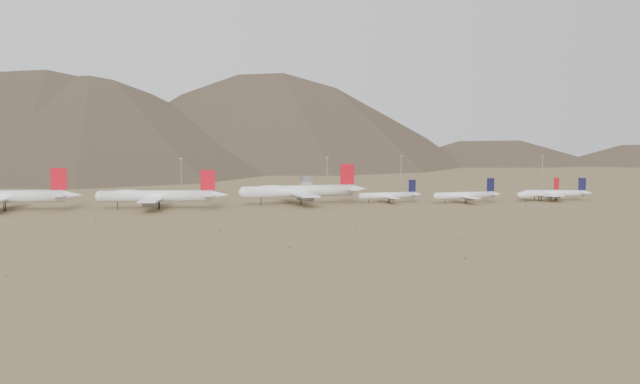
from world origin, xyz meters
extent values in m
plane|color=olive|center=(0.00, 0.00, 0.00)|extent=(3000.00, 3000.00, 0.00)
cylinder|color=white|center=(-160.80, 39.75, 8.10)|extent=(66.89, 16.15, 6.88)
cone|color=white|center=(-123.89, 34.52, 8.62)|extent=(12.73, 7.81, 6.19)
cube|color=white|center=(-162.12, 39.94, 7.07)|extent=(19.11, 61.92, 0.86)
cube|color=white|center=(-129.16, 35.27, 8.79)|extent=(9.19, 23.80, 0.41)
cube|color=red|center=(-130.48, 35.46, 17.64)|extent=(8.66, 1.83, 12.21)
cylinder|color=black|center=(-159.24, 41.27, 2.33)|extent=(0.55, 0.55, 4.66)
cylinder|color=black|center=(-159.72, 37.86, 2.33)|extent=(0.55, 0.55, 4.66)
cylinder|color=slate|center=(-160.41, 52.02, 5.37)|extent=(7.03, 4.00, 3.10)
cylinder|color=slate|center=(-158.87, 62.90, 5.37)|extent=(7.03, 4.00, 3.10)
cylinder|color=white|center=(-77.64, 28.94, 7.59)|extent=(62.46, 18.27, 6.45)
sphere|color=white|center=(-108.25, 34.92, 7.59)|extent=(6.32, 6.32, 6.32)
cone|color=white|center=(-43.36, 22.25, 8.07)|extent=(12.13, 7.84, 5.80)
cube|color=white|center=(-78.86, 29.18, 6.62)|extent=(20.75, 58.03, 0.81)
cube|color=white|center=(-48.25, 23.21, 8.23)|extent=(9.67, 22.40, 0.39)
cube|color=red|center=(-49.48, 23.45, 16.53)|extent=(8.07, 2.12, 11.44)
cylinder|color=black|center=(-99.07, 33.13, 2.18)|extent=(0.42, 0.42, 4.37)
cylinder|color=black|center=(-76.11, 30.29, 2.18)|extent=(0.52, 0.52, 4.37)
cylinder|color=black|center=(-76.72, 27.12, 2.18)|extent=(0.52, 0.52, 4.37)
ellipsoid|color=white|center=(-93.56, 32.05, 9.36)|extent=(20.52, 8.57, 3.87)
cylinder|color=slate|center=(-76.67, 40.41, 5.03)|extent=(6.68, 4.04, 2.90)
cylinder|color=slate|center=(-81.06, 17.96, 5.03)|extent=(6.68, 4.04, 2.90)
cylinder|color=slate|center=(-74.70, 50.51, 5.03)|extent=(6.68, 4.04, 2.90)
cylinder|color=slate|center=(-83.03, 7.86, 5.03)|extent=(6.68, 4.04, 2.90)
cylinder|color=white|center=(6.58, 37.91, 8.13)|extent=(67.13, 10.60, 6.91)
sphere|color=white|center=(-26.79, 36.06, 8.13)|extent=(6.77, 6.77, 6.77)
cone|color=white|center=(43.96, 39.98, 8.65)|extent=(12.36, 6.87, 6.22)
cube|color=white|center=(5.25, 37.83, 7.10)|extent=(14.07, 61.78, 0.86)
cube|color=white|center=(38.62, 39.68, 8.82)|extent=(7.30, 23.58, 0.41)
cube|color=red|center=(37.28, 39.61, 17.72)|extent=(8.71, 1.10, 12.26)
cylinder|color=black|center=(-16.78, 36.61, 2.34)|extent=(0.45, 0.45, 4.68)
cylinder|color=black|center=(7.82, 39.71, 2.34)|extent=(0.56, 0.56, 4.68)
cylinder|color=black|center=(8.01, 36.26, 2.34)|extent=(0.56, 0.56, 4.68)
ellipsoid|color=white|center=(-10.77, 36.94, 10.03)|extent=(21.65, 6.36, 4.14)
cylinder|color=slate|center=(4.57, 50.07, 5.39)|extent=(6.85, 3.47, 3.11)
cylinder|color=slate|center=(5.92, 25.60, 5.39)|extent=(6.85, 3.47, 3.11)
cylinder|color=slate|center=(3.96, 61.08, 5.39)|extent=(6.85, 3.47, 3.11)
cylinder|color=slate|center=(6.53, 14.58, 5.39)|extent=(6.85, 3.47, 3.11)
cylinder|color=white|center=(62.23, 36.26, 4.52)|extent=(35.23, 4.79, 3.81)
sphere|color=white|center=(44.67, 35.77, 4.52)|extent=(3.74, 3.74, 3.74)
cone|color=white|center=(81.90, 36.81, 4.80)|extent=(6.42, 3.61, 3.43)
cube|color=white|center=(61.53, 36.24, 3.95)|extent=(6.46, 30.26, 0.48)
cube|color=white|center=(79.09, 36.73, 4.90)|extent=(3.48, 11.53, 0.23)
cube|color=black|center=(78.39, 36.71, 10.19)|extent=(4.58, 0.47, 7.53)
cylinder|color=black|center=(49.94, 35.92, 1.31)|extent=(0.40, 0.40, 2.61)
cylinder|color=black|center=(62.91, 37.23, 1.31)|extent=(0.50, 0.50, 2.61)
cylinder|color=black|center=(62.96, 35.33, 1.31)|extent=(0.50, 0.50, 2.61)
cylinder|color=slate|center=(61.30, 44.67, 3.00)|extent=(3.56, 1.81, 1.72)
cylinder|color=slate|center=(61.76, 27.81, 3.00)|extent=(3.56, 1.81, 1.72)
cylinder|color=white|center=(107.04, 21.75, 4.88)|extent=(38.09, 5.94, 4.12)
sphere|color=white|center=(88.10, 20.84, 4.88)|extent=(4.04, 4.04, 4.04)
cone|color=white|center=(128.26, 22.77, 5.19)|extent=(7.00, 4.03, 3.71)
cube|color=white|center=(106.28, 21.71, 4.26)|extent=(7.62, 32.77, 0.51)
cube|color=white|center=(125.23, 22.62, 5.29)|extent=(4.00, 12.50, 0.25)
cube|color=black|center=(124.47, 22.59, 11.00)|extent=(4.94, 0.61, 8.13)
cylinder|color=black|center=(93.78, 21.11, 1.41)|extent=(0.43, 0.43, 2.82)
cylinder|color=black|center=(107.75, 22.81, 1.41)|extent=(0.54, 0.54, 2.82)
cylinder|color=black|center=(107.85, 20.76, 1.41)|extent=(0.54, 0.54, 2.82)
cylinder|color=slate|center=(105.85, 30.81, 3.24)|extent=(3.88, 2.03, 1.85)
cylinder|color=slate|center=(106.72, 12.62, 3.24)|extent=(3.88, 2.03, 1.85)
cylinder|color=white|center=(159.13, 24.53, 4.57)|extent=(34.63, 16.06, 3.86)
sphere|color=white|center=(142.49, 18.30, 4.57)|extent=(3.78, 3.78, 3.78)
cone|color=white|center=(177.77, 31.50, 4.86)|extent=(7.21, 5.49, 3.47)
cube|color=white|center=(158.47, 24.28, 3.99)|extent=(15.99, 30.52, 0.48)
cube|color=white|center=(175.11, 30.50, 4.95)|extent=(7.05, 11.96, 0.23)
cube|color=red|center=(174.44, 30.25, 10.30)|extent=(4.45, 1.94, 7.61)
cylinder|color=black|center=(147.48, 20.17, 1.32)|extent=(0.41, 0.41, 2.64)
cylinder|color=black|center=(159.46, 25.68, 1.32)|extent=(0.51, 0.51, 2.64)
cylinder|color=black|center=(160.14, 23.87, 1.32)|extent=(0.51, 0.51, 2.64)
cylinder|color=slate|center=(155.48, 32.27, 3.03)|extent=(3.94, 2.87, 1.74)
cylinder|color=slate|center=(161.45, 16.29, 3.03)|extent=(3.94, 2.87, 1.74)
cylinder|color=white|center=(170.16, 24.52, 4.70)|extent=(36.11, 14.53, 3.97)
sphere|color=white|center=(152.69, 29.89, 4.70)|extent=(3.89, 3.89, 3.89)
cone|color=white|center=(189.73, 18.51, 5.00)|extent=(7.34, 5.35, 3.57)
cube|color=white|center=(169.46, 24.73, 4.10)|extent=(14.79, 31.67, 0.50)
cube|color=white|center=(186.93, 19.36, 5.10)|extent=(6.64, 12.35, 0.24)
cube|color=black|center=(186.23, 19.58, 10.60)|extent=(4.65, 1.74, 7.83)
cylinder|color=black|center=(157.93, 28.28, 1.36)|extent=(0.42, 0.42, 2.72)
cylinder|color=black|center=(171.15, 25.25, 1.36)|extent=(0.52, 0.52, 2.72)
cylinder|color=black|center=(170.57, 23.36, 1.36)|extent=(0.52, 0.52, 2.72)
cylinder|color=slate|center=(172.04, 33.12, 3.12)|extent=(4.02, 2.78, 1.79)
cylinder|color=slate|center=(166.88, 16.35, 3.12)|extent=(4.02, 2.78, 1.79)
cube|color=tan|center=(30.00, 120.00, 4.00)|extent=(8.00, 8.00, 8.00)
cube|color=slate|center=(30.00, 120.00, 10.00)|extent=(6.00, 6.00, 4.00)
cylinder|color=gray|center=(-56.54, 123.40, 12.50)|extent=(0.50, 0.50, 25.00)
cube|color=gray|center=(-56.54, 123.40, 25.30)|extent=(2.00, 0.60, 0.80)
cylinder|color=gray|center=(44.24, 114.33, 12.50)|extent=(0.50, 0.50, 25.00)
cube|color=gray|center=(44.24, 114.33, 25.30)|extent=(2.00, 0.60, 0.80)
cylinder|color=gray|center=(106.05, 132.93, 12.50)|extent=(0.50, 0.50, 25.00)
cube|color=gray|center=(106.05, 132.93, 25.30)|extent=(2.00, 0.60, 0.80)
cylinder|color=gray|center=(215.87, 120.71, 12.50)|extent=(0.50, 0.50, 25.00)
cube|color=gray|center=(215.87, 120.71, 25.30)|extent=(2.00, 0.60, 0.80)
ellipsoid|color=olive|center=(25.74, -13.75, 0.22)|extent=(0.53, 0.53, 0.45)
ellipsoid|color=olive|center=(-35.70, -133.88, 0.38)|extent=(1.04, 1.04, 0.76)
ellipsoid|color=olive|center=(107.03, -13.84, 0.20)|extent=(0.79, 0.79, 0.40)
ellipsoid|color=olive|center=(44.75, -92.93, 0.25)|extent=(0.90, 0.90, 0.51)
ellipsoid|color=olive|center=(-58.19, 3.38, 0.14)|extent=(0.51, 0.51, 0.29)
ellipsoid|color=olive|center=(140.76, -19.41, 0.14)|extent=(0.55, 0.55, 0.29)
ellipsoid|color=olive|center=(-17.69, -57.80, 0.29)|extent=(0.66, 0.66, 0.59)
ellipsoid|color=olive|center=(73.62, -73.67, 0.22)|extent=(0.81, 0.81, 0.43)
ellipsoid|color=olive|center=(-132.89, -170.25, 0.24)|extent=(0.67, 0.67, 0.48)
ellipsoid|color=olive|center=(86.95, -71.42, 0.17)|extent=(0.57, 0.57, 0.34)
ellipsoid|color=olive|center=(36.31, -127.24, 0.36)|extent=(0.81, 0.81, 0.71)
ellipsoid|color=olive|center=(41.79, -73.56, 0.27)|extent=(0.64, 0.64, 0.55)
ellipsoid|color=olive|center=(-65.15, -29.70, 0.17)|extent=(0.63, 0.63, 0.33)
ellipsoid|color=olive|center=(-54.97, -74.35, 0.31)|extent=(0.83, 0.83, 0.61)
ellipsoid|color=olive|center=(34.79, -133.08, 0.23)|extent=(0.58, 0.58, 0.45)
ellipsoid|color=olive|center=(-121.14, -112.81, 0.27)|extent=(0.80, 0.80, 0.53)
ellipsoid|color=olive|center=(5.46, -84.05, 0.27)|extent=(0.74, 0.74, 0.54)
ellipsoid|color=olive|center=(-102.34, -145.49, 0.17)|extent=(0.65, 0.65, 0.33)
ellipsoid|color=olive|center=(131.52, -8.88, 0.26)|extent=(0.74, 0.74, 0.53)
ellipsoid|color=olive|center=(88.80, -21.20, 0.27)|extent=(0.64, 0.64, 0.54)
ellipsoid|color=olive|center=(-110.19, -13.82, 0.37)|extent=(1.05, 1.05, 0.74)
ellipsoid|color=olive|center=(-110.65, -58.80, 0.20)|extent=(0.80, 0.80, 0.40)
ellipsoid|color=olive|center=(95.30, -96.84, 0.17)|extent=(0.67, 0.67, 0.34)
ellipsoid|color=olive|center=(-96.55, -162.43, 0.23)|extent=(0.54, 0.54, 0.46)
ellipsoid|color=olive|center=(18.40, -173.11, 0.31)|extent=(0.92, 0.92, 0.63)
camera|label=1|loc=(-99.02, -429.43, 44.96)|focal=45.00mm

